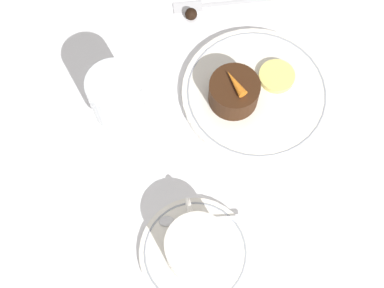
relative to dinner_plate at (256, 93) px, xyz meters
The scene contains 11 objects.
ground_plane 0.06m from the dinner_plate, 116.26° to the left, with size 3.00×3.00×0.00m, color white.
dinner_plate is the anchor object (origin of this frame).
saucer 0.27m from the dinner_plate, 147.47° to the left, with size 0.16×0.16×0.01m.
coffee_cup 0.27m from the dinner_plate, 147.99° to the left, with size 0.11×0.09×0.06m.
spoon 0.23m from the dinner_plate, 142.19° to the left, with size 0.03×0.12×0.00m.
wine_glass 0.23m from the dinner_plate, 91.53° to the left, with size 0.08×0.08×0.13m.
fork 0.18m from the dinner_plate, ahead, with size 0.03×0.19×0.01m.
dessert_cake 0.05m from the dinner_plate, 97.09° to the left, with size 0.08×0.08×0.04m.
carrot_garnish 0.07m from the dinner_plate, 97.09° to the left, with size 0.05×0.03×0.01m.
pineapple_slice 0.04m from the dinner_plate, 64.44° to the right, with size 0.06×0.06×0.01m.
chocolate_truffle 0.18m from the dinner_plate, 23.42° to the left, with size 0.02×0.02×0.02m.
Camera 1 is at (-0.34, 0.12, 0.76)m, focal length 50.00 mm.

